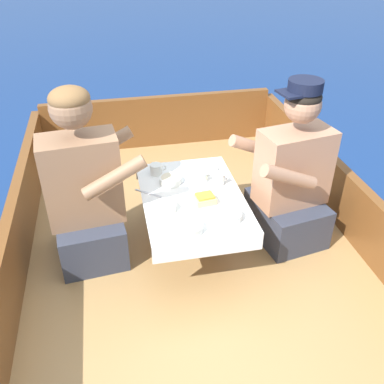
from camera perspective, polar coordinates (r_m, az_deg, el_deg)
ground_plane at (r=2.82m, az=0.26°, el=-13.43°), size 60.00×60.00×0.00m
boat_deck at (r=2.69m, az=0.27°, el=-10.82°), size 2.02×2.99×0.36m
gunwale_port at (r=2.49m, az=-22.62°, el=-7.06°), size 0.06×2.99×0.38m
gunwale_starboard at (r=2.79m, az=20.45°, el=-1.86°), size 0.06×2.99×0.38m
bow_coaming at (r=3.69m, az=-4.46°, el=9.42°), size 1.90×0.06×0.43m
cockpit_table at (r=2.42m, az=0.00°, el=-1.18°), size 0.56×0.82×0.36m
person_port at (r=2.39m, az=-14.02°, el=-0.23°), size 0.55×0.48×1.01m
person_starboard at (r=2.53m, az=13.02°, el=1.37°), size 0.57×0.52×0.99m
plate_sandwich at (r=2.32m, az=1.71°, el=-1.47°), size 0.18×0.18×0.01m
plate_bread at (r=2.65m, az=1.48°, el=3.25°), size 0.19×0.19×0.01m
sandwich at (r=2.31m, az=1.72°, el=-0.91°), size 0.12×0.10×0.05m
bowl_port_near at (r=2.12m, az=-0.36°, el=-4.73°), size 0.13×0.13×0.04m
bowl_starboard_near at (r=2.21m, az=4.83°, el=-3.12°), size 0.14×0.14×0.04m
bowl_center_far at (r=2.50m, az=-2.92°, el=1.65°), size 0.13×0.13×0.04m
bowl_port_far at (r=2.27m, az=-3.61°, el=-1.93°), size 0.12×0.12×0.04m
coffee_cup_port at (r=2.48m, az=3.63°, el=1.77°), size 0.09×0.06×0.07m
coffee_cup_starboard at (r=2.59m, az=-4.82°, el=3.07°), size 0.10×0.07×0.07m
tin_can at (r=2.51m, az=1.31°, el=2.02°), size 0.07×0.07×0.05m
utensil_knife_starboard at (r=2.20m, az=-2.72°, el=-3.90°), size 0.14×0.12×0.00m
utensil_spoon_center at (r=2.56m, az=0.04°, el=1.99°), size 0.14×0.11×0.01m
utensil_knife_port at (r=2.42m, az=-5.86°, el=-0.16°), size 0.14×0.12×0.00m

